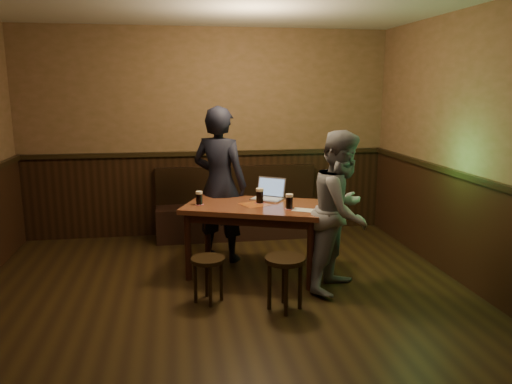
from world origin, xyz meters
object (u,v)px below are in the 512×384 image
Objects in this scene: pub_table at (255,214)px; laptop at (269,194)px; stool_right at (285,268)px; person_grey at (342,211)px; bench at (238,214)px; stool_left at (208,267)px; pint_mid at (260,196)px; pint_right at (289,201)px; pint_left at (199,198)px; person_suit at (220,185)px.

laptop is (0.20, 0.24, 0.16)m from pub_table.
person_grey is at bearing 31.20° from stool_right.
stool_left is at bearing -104.67° from bench.
pint_mid is 1.06× the size of pint_right.
pub_table is 3.89× the size of laptop.
pint_mid is (0.62, 0.71, 0.51)m from stool_left.
pint_left is at bearing 92.53° from stool_left.
pub_table is 0.99m from stool_right.
laptop is (-0.12, 0.49, -0.02)m from pint_right.
pub_table is at bearing 95.81° from person_grey.
bench is 5.15× the size of laptop.
pint_left is at bearing 105.68° from person_grey.
laptop is (0.20, -1.21, 0.53)m from bench.
stool_left is 1.10m from pint_right.
pint_mid is 0.10× the size of person_grey.
person_grey reaches higher than pint_mid.
stool_right is 1.26m from laptop.
pint_left reaches higher than pub_table.
stool_left is 1.34m from person_suit.
stool_right is 1.34m from pint_left.
bench reaches higher than stool_left.
person_suit reaches higher than stool_right.
pub_table is at bearing -8.58° from pint_left.
pub_table is 1.03× the size of person_grey.
pint_mid is at bearing 93.69° from stool_right.
pub_table is (-0.00, -1.45, 0.37)m from bench.
pint_left is at bearing 124.74° from stool_right.
pint_left is 0.80m from laptop.
person_grey is at bearing 5.14° from stool_left.
pint_mid is 0.94m from person_grey.
bench is 2.18m from stool_left.
pub_table is at bearing 50.24° from stool_left.
stool_right is at bearing -58.78° from laptop.
pub_table is at bearing -95.77° from laptop.
pub_table is at bearing -142.46° from pint_mid.
pub_table is 0.97m from person_grey.
pint_mid is (0.07, -1.40, 0.55)m from bench.
person_suit is 1.13× the size of person_grey.
person_grey is (1.38, -0.63, -0.05)m from pint_left.
laptop reaches higher than pub_table.
laptop is 0.27× the size of person_grey.
person_suit is (-0.32, -0.91, 0.60)m from bench.
pint_right is 0.37× the size of laptop.
pint_right is 1.02m from person_suit.
laptop reaches higher than pint_left.
person_grey reaches higher than laptop.
pint_right is 0.50m from laptop.
stool_right is 3.40× the size of pint_left.
pint_right reaches higher than pub_table.
pint_left is 0.09× the size of person_grey.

